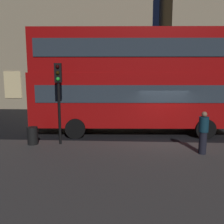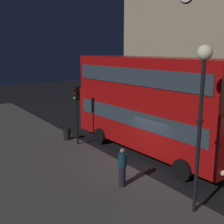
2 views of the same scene
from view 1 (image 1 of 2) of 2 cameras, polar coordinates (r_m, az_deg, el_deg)
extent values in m
plane|color=black|center=(13.44, 11.30, -6.02)|extent=(80.00, 80.00, 0.00)
cube|color=#423F3D|center=(8.54, 16.35, -15.00)|extent=(44.00, 8.70, 0.12)
cube|color=tan|center=(27.50, -8.55, 18.92)|extent=(15.01, 8.40, 16.25)
cube|color=#F9E09E|center=(24.59, -21.33, 5.66)|extent=(1.54, 0.06, 2.38)
cube|color=#F2D18C|center=(23.69, -16.02, 6.03)|extent=(1.54, 0.06, 2.28)
cube|color=#F2D18C|center=(23.01, -10.33, 6.16)|extent=(1.54, 0.06, 1.92)
cube|color=#E5C67F|center=(22.57, -4.36, 6.19)|extent=(1.54, 0.06, 2.00)
cube|color=#F2D18C|center=(22.38, 1.78, 6.30)|extent=(1.54, 0.06, 1.87)
cube|color=#F9E09E|center=(24.27, 20.54, 6.15)|extent=(2.10, 0.06, 2.20)
cube|color=#9E0C0C|center=(14.33, 4.50, 3.08)|extent=(11.07, 3.08, 2.88)
cube|color=#9E0C0C|center=(14.28, 4.63, 13.35)|extent=(10.85, 3.02, 2.24)
cube|color=#2D3842|center=(14.29, 4.51, 4.51)|extent=(10.19, 3.10, 0.90)
cube|color=#2D3842|center=(14.28, 4.64, 13.79)|extent=(10.19, 3.10, 0.90)
sphere|color=white|center=(16.59, 23.56, -0.62)|extent=(0.24, 0.24, 0.24)
cylinder|color=black|center=(16.52, 17.13, -1.53)|extent=(1.05, 0.29, 1.04)
cylinder|color=black|center=(14.02, 20.20, -3.59)|extent=(1.05, 0.29, 1.04)
cylinder|color=black|center=(15.97, -6.75, -1.54)|extent=(1.05, 0.29, 1.04)
cylinder|color=black|center=(13.37, -8.22, -3.72)|extent=(1.05, 0.29, 1.04)
cylinder|color=black|center=(11.92, -11.67, -0.37)|extent=(0.12, 0.12, 2.86)
cube|color=black|center=(11.75, -11.97, 8.57)|extent=(0.35, 0.30, 0.85)
sphere|color=black|center=(11.61, -12.10, 9.90)|extent=(0.17, 0.17, 0.17)
sphere|color=black|center=(11.61, -12.06, 8.56)|extent=(0.17, 0.17, 0.17)
sphere|color=green|center=(11.61, -12.01, 7.23)|extent=(0.17, 0.17, 0.17)
cylinder|color=black|center=(11.14, 19.62, -6.50)|extent=(0.31, 0.31, 0.93)
cylinder|color=#0F2D3D|center=(10.96, 19.84, -2.62)|extent=(0.39, 0.39, 0.61)
sphere|color=#8C664C|center=(10.89, 19.96, -0.48)|extent=(0.22, 0.22, 0.22)
cylinder|color=black|center=(12.39, -17.33, -5.07)|extent=(0.49, 0.49, 0.81)
camera|label=2|loc=(13.20, 80.81, 12.79)|focal=45.92mm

